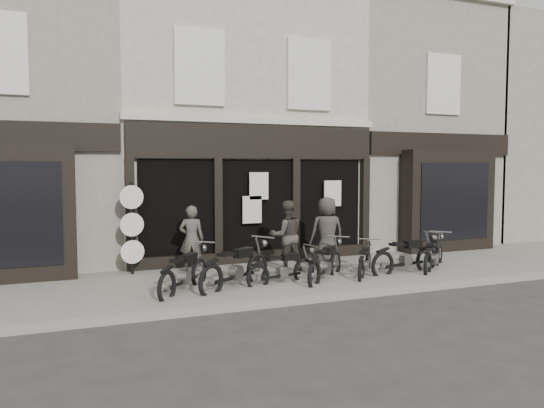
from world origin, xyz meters
name	(u,v)px	position (x,y,z in m)	size (l,w,h in m)	color
ground_plane	(302,288)	(0.00, 0.00, 0.00)	(90.00, 90.00, 0.00)	#2D2B28
pavement	(286,278)	(0.00, 0.90, 0.06)	(30.00, 4.20, 0.12)	slate
kerb	(327,297)	(0.00, -1.25, 0.07)	(30.00, 0.25, 0.13)	gray
central_building	(225,127)	(0.00, 5.95, 4.08)	(7.30, 6.22, 8.34)	beige
neighbour_left	(10,122)	(-6.35, 5.90, 4.04)	(5.60, 6.73, 8.34)	gray
neighbour_right	(389,133)	(6.35, 5.90, 4.04)	(5.60, 6.73, 8.34)	gray
motorcycle_0	(184,276)	(-2.65, 0.29, 0.42)	(1.60, 1.85, 1.06)	black
motorcycle_1	(236,271)	(-1.50, 0.23, 0.45)	(2.10, 1.55, 1.14)	black
motorcycle_2	(283,271)	(-0.38, 0.23, 0.37)	(1.89, 0.72, 0.92)	black
motorcycle_3	(326,266)	(0.71, 0.18, 0.41)	(1.75, 1.67, 1.04)	black
motorcycle_4	(365,265)	(1.85, 0.28, 0.36)	(1.38, 1.59, 0.91)	black
motorcycle_5	(406,259)	(3.01, 0.19, 0.43)	(2.25, 0.72, 1.08)	black
motorcycle_6	(434,258)	(3.94, 0.27, 0.40)	(1.75, 1.55, 1.01)	black
man_left	(192,239)	(-2.05, 2.14, 0.97)	(0.62, 0.40, 1.69)	#444038
man_centre	(286,236)	(0.26, 1.48, 1.02)	(0.87, 0.68, 1.79)	#3B3530
man_right	(327,232)	(1.43, 1.48, 1.05)	(0.91, 0.59, 1.87)	#36312D
advert_sign_post	(132,232)	(-3.47, 2.45, 1.17)	(0.59, 0.38, 2.40)	black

